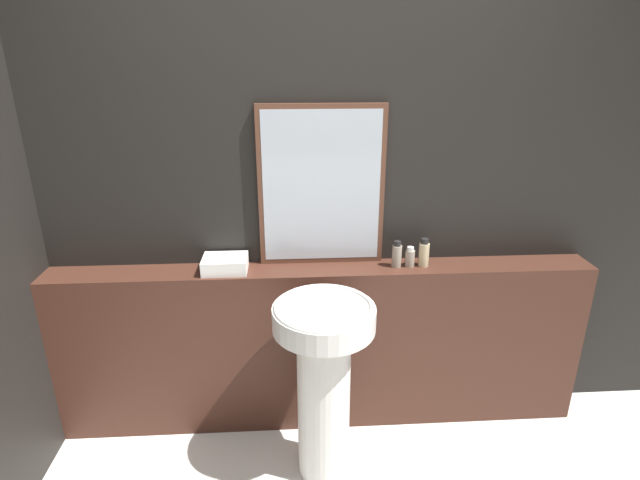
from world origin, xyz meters
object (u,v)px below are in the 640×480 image
at_px(pedestal_sink, 324,373).
at_px(mirror, 321,187).
at_px(towel_stack, 225,264).
at_px(lotion_bottle, 424,253).
at_px(conditioner_bottle, 410,257).
at_px(shampoo_bottle, 397,255).

bearing_deg(pedestal_sink, mirror, 87.68).
xyz_separation_m(towel_stack, lotion_bottle, (1.01, 0.00, 0.03)).
bearing_deg(pedestal_sink, conditioner_bottle, 39.56).
relative_size(pedestal_sink, conditioner_bottle, 8.77).
bearing_deg(lotion_bottle, conditioner_bottle, 180.00).
relative_size(towel_stack, shampoo_bottle, 1.60).
bearing_deg(conditioner_bottle, pedestal_sink, -140.44).
bearing_deg(towel_stack, mirror, 9.82).
bearing_deg(towel_stack, shampoo_bottle, 0.00).
height_order(pedestal_sink, towel_stack, towel_stack).
bearing_deg(towel_stack, pedestal_sink, -39.40).
distance_m(shampoo_bottle, conditioner_bottle, 0.07).
bearing_deg(shampoo_bottle, mirror, 167.43).
distance_m(mirror, conditioner_bottle, 0.58).
bearing_deg(mirror, pedestal_sink, -92.32).
relative_size(shampoo_bottle, conditioner_bottle, 1.32).
height_order(mirror, shampoo_bottle, mirror).
bearing_deg(lotion_bottle, pedestal_sink, -144.33).
bearing_deg(mirror, towel_stack, -170.18).
distance_m(pedestal_sink, towel_stack, 0.73).
height_order(towel_stack, conditioner_bottle, conditioner_bottle).
relative_size(mirror, towel_stack, 3.65).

